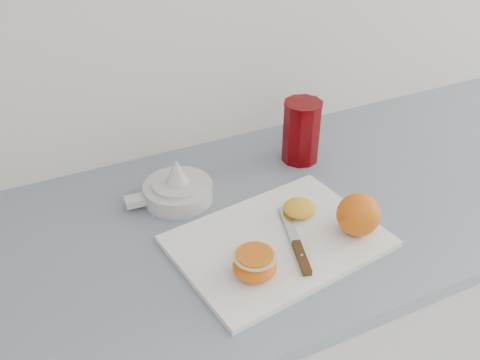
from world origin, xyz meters
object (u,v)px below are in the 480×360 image
at_px(counter, 301,336).
at_px(cutting_board, 278,241).
at_px(citrus_juicer, 177,189).
at_px(half_orange, 255,264).
at_px(red_tumbler, 301,134).

distance_m(counter, cutting_board, 0.48).
height_order(cutting_board, citrus_juicer, citrus_juicer).
height_order(cutting_board, half_orange, half_orange).
relative_size(counter, red_tumbler, 17.83).
distance_m(half_orange, red_tumbler, 0.41).
bearing_deg(counter, red_tumbler, 71.05).
relative_size(counter, citrus_juicer, 14.13).
bearing_deg(citrus_juicer, cutting_board, -60.85).
height_order(cutting_board, red_tumbler, red_tumbler).
distance_m(cutting_board, half_orange, 0.11).
xyz_separation_m(cutting_board, red_tumbler, (0.19, 0.24, 0.06)).
bearing_deg(half_orange, cutting_board, 38.13).
xyz_separation_m(cutting_board, citrus_juicer, (-0.12, 0.21, 0.02)).
xyz_separation_m(cutting_board, half_orange, (-0.08, -0.06, 0.03)).
relative_size(half_orange, red_tumbler, 0.52).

